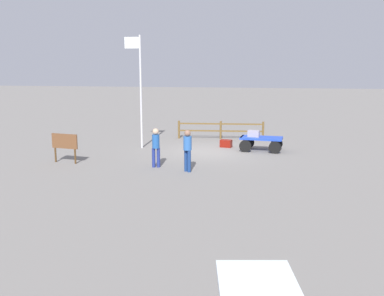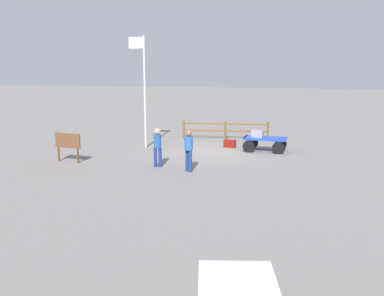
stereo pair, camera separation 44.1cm
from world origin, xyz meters
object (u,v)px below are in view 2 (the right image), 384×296
suitcase_olive (230,144)px  worker_trailing (189,147)px  luggage_cart (265,141)px  flagpole (143,84)px  signboard (68,143)px  worker_lead (158,145)px  suitcase_maroon (257,134)px

suitcase_olive → worker_trailing: (1.02, 5.63, 0.80)m
luggage_cart → flagpole: size_ratio=0.38×
worker_trailing → signboard: (5.57, -0.71, -0.13)m
worker_lead → worker_trailing: size_ratio=0.97×
worker_trailing → suitcase_maroon: bearing=-116.4°
flagpole → signboard: bearing=60.8°
worker_trailing → signboard: size_ratio=1.32×
flagpole → signboard: flagpole is taller
worker_trailing → flagpole: size_ratio=0.30×
suitcase_olive → flagpole: bearing=11.7°
worker_lead → signboard: 4.13m
worker_lead → flagpole: flagpole is taller
flagpole → worker_lead: bearing=114.2°
luggage_cart → flagpole: (6.14, 0.22, 2.78)m
suitcase_olive → worker_lead: bearing=64.2°
flagpole → signboard: size_ratio=4.42×
suitcase_maroon → worker_trailing: worker_trailing is taller
signboard → luggage_cart: bearing=-153.2°
worker_lead → worker_trailing: (-1.44, 0.55, 0.04)m
worker_lead → signboard: bearing=-2.2°
luggage_cart → signboard: (8.38, 4.23, 0.38)m
worker_lead → worker_trailing: worker_trailing is taller
worker_lead → worker_trailing: 1.54m
suitcase_olive → worker_trailing: size_ratio=0.38×
luggage_cart → suitcase_maroon: (0.37, 0.01, 0.37)m
luggage_cart → suitcase_maroon: size_ratio=3.53×
suitcase_olive → suitcase_maroon: bearing=154.1°
suitcase_maroon → signboard: 9.06m
flagpole → luggage_cart: bearing=-178.0°
suitcase_olive → luggage_cart: bearing=159.2°
worker_lead → signboard: (4.13, -0.16, -0.08)m
luggage_cart → signboard: bearing=26.8°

